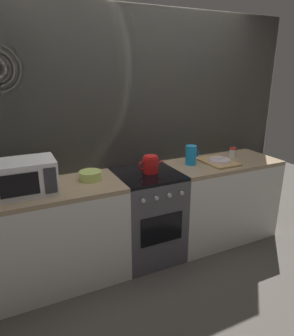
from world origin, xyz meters
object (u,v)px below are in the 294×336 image
at_px(stove_unit, 148,215).
at_px(spice_jar, 233,152).
at_px(pitcher, 191,155).
at_px(microwave, 25,177).
at_px(kettle, 151,164).
at_px(mixing_bowl, 90,176).
at_px(dish_pile, 219,161).

distance_m(stove_unit, spice_jar, 1.21).
height_order(pitcher, spice_jar, pitcher).
height_order(stove_unit, microwave, microwave).
xyz_separation_m(kettle, mixing_bowl, (-0.57, 0.05, -0.04)).
distance_m(stove_unit, dish_pile, 0.94).
bearing_deg(mixing_bowl, kettle, -5.15).
bearing_deg(microwave, spice_jar, 2.83).
bearing_deg(pitcher, dish_pile, -16.17).
height_order(pitcher, dish_pile, pitcher).
distance_m(stove_unit, pitcher, 0.76).
height_order(mixing_bowl, spice_jar, spice_jar).
bearing_deg(pitcher, mixing_bowl, 179.87).
height_order(stove_unit, dish_pile, dish_pile).
xyz_separation_m(microwave, pitcher, (1.60, 0.07, -0.03)).
distance_m(stove_unit, microwave, 1.23).
height_order(microwave, mixing_bowl, microwave).
bearing_deg(mixing_bowl, spice_jar, 1.23).
relative_size(pitcher, dish_pile, 0.50).
distance_m(kettle, pitcher, 0.49).
bearing_deg(mixing_bowl, microwave, -172.31).
xyz_separation_m(kettle, dish_pile, (0.78, -0.04, -0.06)).
height_order(stove_unit, mixing_bowl, mixing_bowl).
relative_size(microwave, spice_jar, 4.38).
xyz_separation_m(microwave, dish_pile, (1.89, -0.01, -0.12)).
relative_size(dish_pile, spice_jar, 3.81).
bearing_deg(stove_unit, dish_pile, -2.45).
relative_size(stove_unit, pitcher, 4.50).
relative_size(mixing_bowl, spice_jar, 1.90).
bearing_deg(kettle, mixing_bowl, 174.85).
distance_m(microwave, mixing_bowl, 0.55).
distance_m(dish_pile, spice_jar, 0.32).
relative_size(stove_unit, kettle, 3.16).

